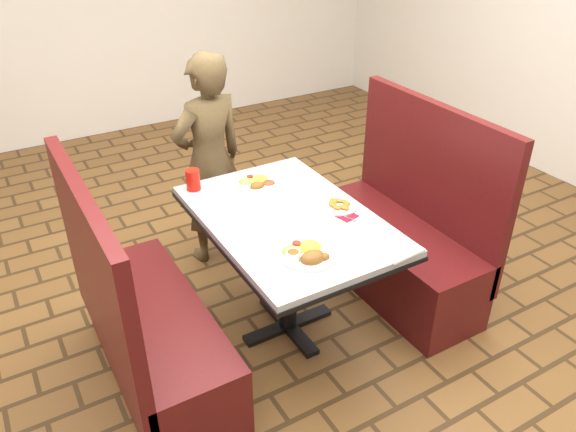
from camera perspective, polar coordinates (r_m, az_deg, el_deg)
The scene contains 14 objects.
dining_table at distance 2.92m, azimuth 0.00°, elevation -1.62°, with size 0.81×1.21×0.75m.
booth_bench_left at distance 2.88m, azimuth -14.12°, elevation -11.34°, with size 0.47×1.20×1.17m.
booth_bench_right at distance 3.51m, azimuth 11.36°, elevation -2.56°, with size 0.47×1.20×1.17m.
diner_person at distance 3.62m, azimuth -7.98°, elevation 5.53°, with size 0.51×0.33×1.39m, color brown.
near_dinner_plate at distance 2.55m, azimuth 2.00°, elevation -3.58°, with size 0.27×0.27×0.08m.
far_dinner_plate at distance 3.17m, azimuth -3.12°, elevation 3.56°, with size 0.25×0.25×0.06m.
plantain_plate at distance 2.95m, azimuth 5.15°, elevation 1.07°, with size 0.19×0.19×0.03m.
maroon_napkin at distance 2.89m, azimuth 5.95°, elevation 0.03°, with size 0.10×0.10×0.00m, color maroon.
spoon_utensil at distance 2.87m, azimuth 5.92°, elevation -0.11°, with size 0.01×0.12×0.00m, color silver.
red_tumbler at distance 3.15m, azimuth -9.63°, elevation 3.66°, with size 0.08×0.08×0.12m, color red.
paper_napkin at distance 2.65m, azimuth 11.21°, elevation -3.37°, with size 0.20×0.15×0.01m, color white.
knife_utensil at distance 2.59m, azimuth 1.60°, elevation -3.56°, with size 0.01×0.17×0.00m, color #B8B8BD.
fork_utensil at distance 2.56m, azimuth 2.12°, elevation -4.02°, with size 0.01×0.16×0.00m, color silver.
lettuce_shreds at distance 2.93m, azimuth 0.08°, elevation 0.73°, with size 0.28×0.32×0.00m, color #7CBB4A, non-canonical shape.
Camera 1 is at (-1.24, -2.13, 2.22)m, focal length 35.00 mm.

